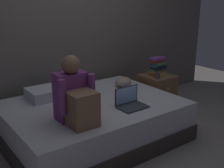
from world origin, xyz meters
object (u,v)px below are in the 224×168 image
Objects in this scene: bed at (93,121)px; clothes_pile at (123,82)px; book_stack at (158,66)px; pillow at (51,92)px; mug at (157,76)px; nightstand at (157,92)px; laptop at (130,102)px; person_sitting at (75,97)px.

clothes_pile reaches higher than bed.
book_stack is 0.65m from clothes_pile.
pillow is 1.64m from book_stack.
book_stack reaches higher than clothes_pile.
mug is at bearing -17.40° from clothes_pile.
book_stack is (1.31, 0.25, 0.44)m from bed.
bed is at bearing -169.72° from nightstand.
bed is 1.40m from book_stack.
pillow is at bearing 172.42° from nightstand.
nightstand is at bearing 42.69° from mug.
book_stack is at bearing 30.43° from laptop.
person_sitting is 1.17× the size of pillow.
person_sitting is (-1.72, -0.58, 0.46)m from nightstand.
laptop is at bearing -123.08° from clothes_pile.
laptop is 1.35× the size of clothes_pile.
pillow reaches higher than bed.
laptop is (-1.04, -0.60, 0.26)m from nightstand.
person_sitting is at bearing -97.69° from pillow.
person_sitting is at bearing -161.01° from book_stack.
mug reaches higher than clothes_pile.
person_sitting is at bearing 178.31° from laptop.
nightstand is at bearing -3.21° from clothes_pile.
mug is (-0.13, -0.12, 0.31)m from nightstand.
pillow and clothes_pile have the same top height.
pillow is at bearing 167.28° from mug.
laptop is at bearing -54.81° from pillow.
laptop is 0.99m from pillow.
book_stack reaches higher than nightstand.
book_stack reaches higher than laptop.
pillow is 1.52m from mug.
nightstand is at bearing 18.62° from person_sitting.
book_stack is at bearing -7.02° from pillow.
laptop is at bearing -150.01° from nightstand.
laptop is at bearing -1.69° from person_sitting.
nightstand is (1.30, 0.24, 0.03)m from bed.
bed is 0.54m from laptop.
mug is at bearing -135.48° from book_stack.
bed is at bearing -174.34° from mug.
clothes_pile is at bearing 29.31° from person_sitting.
person_sitting is at bearing -150.69° from clothes_pile.
pillow is 6.22× the size of mug.
pillow is 2.04× the size of book_stack.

